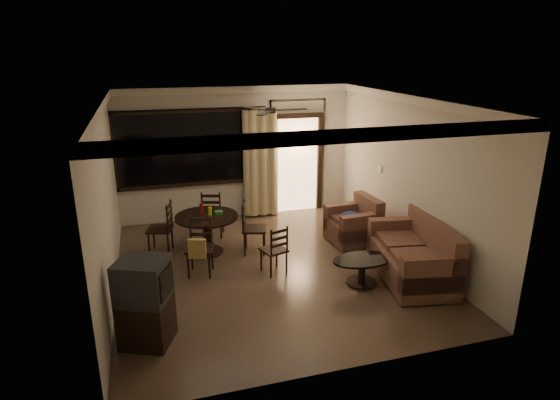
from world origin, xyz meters
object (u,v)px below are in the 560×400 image
object	(u,v)px
dining_chair_north	(213,222)
sofa	(415,256)
dining_chair_south	(200,257)
armchair	(355,224)
dining_table	(207,223)
dining_chair_west	(161,238)
tv_cabinet	(145,302)
dining_chair_east	(254,238)
coffee_table	(362,267)
side_chair	(274,258)

from	to	relation	value
dining_chair_north	sofa	xyz separation A→B (m)	(2.84, -2.69, 0.09)
dining_chair_south	armchair	size ratio (longest dim) A/B	1.06
dining_table	armchair	bearing A→B (deg)	-6.29
dining_table	dining_chair_west	world-z (taller)	dining_chair_west
dining_chair_west	tv_cabinet	size ratio (longest dim) A/B	0.84
sofa	dining_chair_west	bearing A→B (deg)	160.65
dining_chair_north	dining_chair_west	bearing A→B (deg)	43.24
dining_chair_east	coffee_table	world-z (taller)	dining_chair_east
dining_chair_south	dining_chair_west	bearing A→B (deg)	134.30
dining_chair_west	tv_cabinet	distance (m)	2.78
tv_cabinet	armchair	bearing A→B (deg)	52.73
dining_chair_east	side_chair	world-z (taller)	dining_chair_east
sofa	dining_table	bearing A→B (deg)	157.58
dining_chair_east	sofa	xyz separation A→B (m)	(2.25, -1.70, 0.09)
dining_chair_west	armchair	bearing A→B (deg)	97.50
dining_table	dining_chair_north	bearing A→B (deg)	74.11
dining_chair_west	dining_chair_south	size ratio (longest dim) A/B	1.00
dining_chair_north	armchair	bearing A→B (deg)	173.45
tv_cabinet	side_chair	xyz separation A→B (m)	(2.05, 1.40, -0.32)
armchair	side_chair	xyz separation A→B (m)	(-1.83, -0.81, -0.10)
dining_chair_west	dining_chair_east	world-z (taller)	same
dining_chair_west	dining_chair_east	xyz separation A→B (m)	(1.61, -0.46, 0.00)
side_chair	dining_table	bearing A→B (deg)	-66.55
dining_chair_north	sofa	size ratio (longest dim) A/B	0.50
dining_table	sofa	bearing A→B (deg)	-32.39
dining_chair_east	dining_chair_south	bearing A→B (deg)	135.70
coffee_table	side_chair	world-z (taller)	side_chair
dining_table	coffee_table	bearing A→B (deg)	-40.87
dining_chair_west	dining_chair_south	bearing A→B (deg)	44.30
dining_chair_south	sofa	world-z (taller)	sofa
tv_cabinet	sofa	bearing A→B (deg)	30.99
dining_chair_south	side_chair	distance (m)	1.21
dining_chair_south	dining_chair_north	size ratio (longest dim) A/B	1.00
dining_chair_south	armchair	world-z (taller)	dining_chair_south
dining_chair_east	armchair	bearing A→B (deg)	-76.12
sofa	coffee_table	world-z (taller)	sofa
tv_cabinet	dining_chair_west	bearing A→B (deg)	106.67
side_chair	dining_chair_east	bearing A→B (deg)	-97.99
dining_chair_east	dining_chair_south	distance (m)	1.20
armchair	side_chair	distance (m)	2.00
dining_chair_west	dining_chair_east	size ratio (longest dim) A/B	1.00
dining_chair_west	tv_cabinet	xyz separation A→B (m)	(-0.31, -2.75, 0.29)
armchair	dining_chair_north	bearing A→B (deg)	153.83
dining_chair_east	coffee_table	distance (m)	2.12
dining_chair_south	sofa	bearing A→B (deg)	-2.63
dining_chair_west	armchair	distance (m)	3.61
dining_chair_west	side_chair	size ratio (longest dim) A/B	1.13
dining_chair_east	side_chair	distance (m)	0.89
tv_cabinet	sofa	world-z (taller)	tv_cabinet
sofa	dining_chair_east	bearing A→B (deg)	152.82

